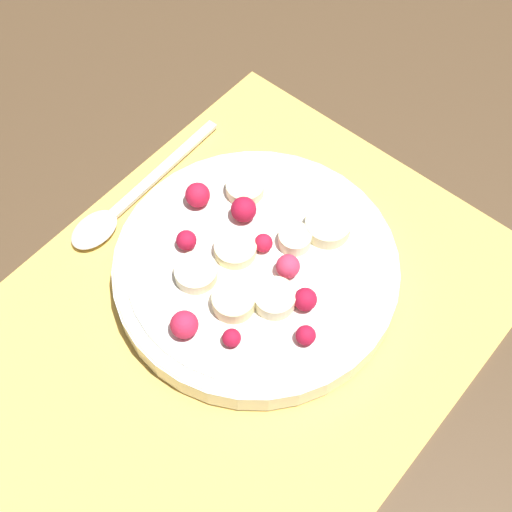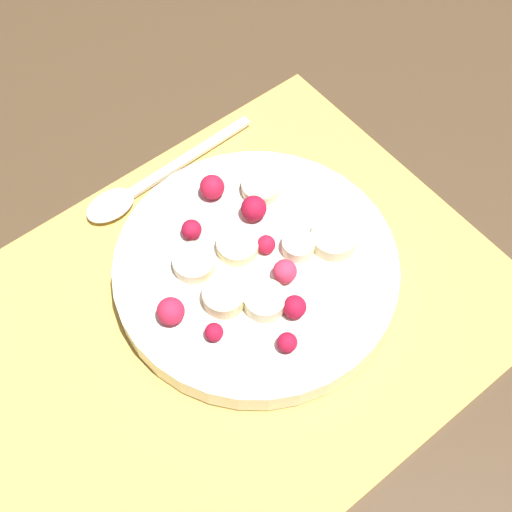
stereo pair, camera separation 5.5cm
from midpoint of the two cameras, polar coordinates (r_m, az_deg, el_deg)
The scene contains 4 objects.
ground_plane at distance 0.57m, azimuth 0.37°, elevation -5.29°, with size 3.00×3.00×0.00m, color #4C3823.
placemat at distance 0.57m, azimuth 0.37°, elevation -5.15°, with size 0.44×0.34×0.01m.
fruit_bowl at distance 0.57m, azimuth 2.76°, elevation -1.09°, with size 0.23×0.23×0.05m.
spoon at distance 0.63m, azimuth -7.15°, elevation 5.09°, with size 0.18×0.03×0.01m.
Camera 2 is at (0.14, 0.21, 0.51)m, focal length 50.00 mm.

